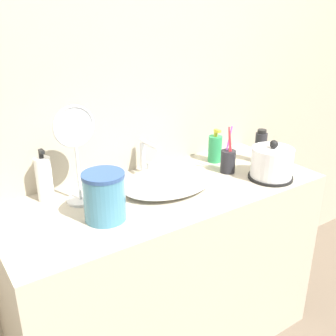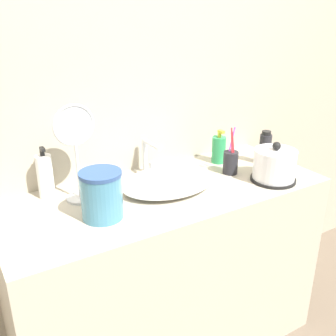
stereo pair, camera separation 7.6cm
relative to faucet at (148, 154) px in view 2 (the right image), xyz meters
name	(u,v)px [view 2 (the right image)]	position (x,y,z in m)	size (l,w,h in m)	color
wall_back	(131,65)	(-0.02, 0.09, 0.38)	(6.00, 0.04, 2.60)	#ADA38E
vanity_counter	(167,273)	(-0.02, -0.20, -0.51)	(1.36, 0.55, 0.83)	#B7AD99
sink_basin	(168,182)	(-0.01, -0.18, -0.06)	(0.41, 0.31, 0.05)	white
faucet	(148,154)	(0.00, 0.00, 0.00)	(0.06, 0.15, 0.16)	silver
electric_kettle	(274,167)	(0.43, -0.35, -0.03)	(0.20, 0.20, 0.18)	black
toothbrush_cup	(231,162)	(0.32, -0.19, -0.04)	(0.07, 0.07, 0.22)	#232328
lotion_bottle	(219,149)	(0.36, -0.06, -0.03)	(0.07, 0.07, 0.16)	#2D9956
shampoo_bottle	(265,148)	(0.53, -0.18, -0.01)	(0.06, 0.06, 0.16)	#28282D
mouthwash_bottle	(45,176)	(-0.46, 0.00, 0.00)	(0.06, 0.06, 0.21)	white
vanity_mirror	(76,146)	(-0.35, -0.09, 0.13)	(0.16, 0.11, 0.38)	silver
water_pitcher	(102,195)	(-0.33, -0.27, 0.00)	(0.15, 0.15, 0.18)	teal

